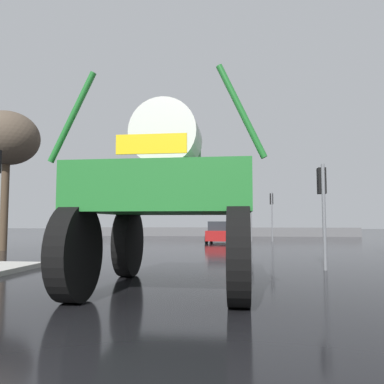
{
  "coord_description": "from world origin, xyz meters",
  "views": [
    {
      "loc": [
        2.54,
        -2.45,
        1.52
      ],
      "look_at": [
        1.17,
        9.81,
        2.46
      ],
      "focal_mm": 35.98,
      "sensor_mm": 36.0,
      "label": 1
    }
  ],
  "objects_px": {
    "traffic_signal_far_left": "(251,211)",
    "bare_tree_left": "(7,140)",
    "traffic_signal_far_right": "(272,205)",
    "oversize_sprayer": "(172,197)",
    "traffic_signal_near_right": "(322,193)",
    "sedan_ahead": "(221,233)"
  },
  "relations": [
    {
      "from": "bare_tree_left",
      "to": "oversize_sprayer",
      "type": "bearing_deg",
      "value": -43.98
    },
    {
      "from": "traffic_signal_near_right",
      "to": "bare_tree_left",
      "type": "xyz_separation_m",
      "value": [
        -14.9,
        6.4,
        3.46
      ]
    },
    {
      "from": "oversize_sprayer",
      "to": "traffic_signal_far_left",
      "type": "relative_size",
      "value": 1.68
    },
    {
      "from": "sedan_ahead",
      "to": "oversize_sprayer",
      "type": "bearing_deg",
      "value": -177.72
    },
    {
      "from": "sedan_ahead",
      "to": "traffic_signal_near_right",
      "type": "height_order",
      "value": "traffic_signal_near_right"
    },
    {
      "from": "traffic_signal_far_left",
      "to": "traffic_signal_far_right",
      "type": "bearing_deg",
      "value": -0.33
    },
    {
      "from": "traffic_signal_far_left",
      "to": "bare_tree_left",
      "type": "bearing_deg",
      "value": -140.6
    },
    {
      "from": "oversize_sprayer",
      "to": "traffic_signal_near_right",
      "type": "distance_m",
      "value": 5.76
    },
    {
      "from": "traffic_signal_far_right",
      "to": "bare_tree_left",
      "type": "height_order",
      "value": "bare_tree_left"
    },
    {
      "from": "traffic_signal_near_right",
      "to": "bare_tree_left",
      "type": "height_order",
      "value": "bare_tree_left"
    },
    {
      "from": "oversize_sprayer",
      "to": "traffic_signal_near_right",
      "type": "relative_size",
      "value": 1.61
    },
    {
      "from": "traffic_signal_far_left",
      "to": "sedan_ahead",
      "type": "bearing_deg",
      "value": -138.6
    },
    {
      "from": "traffic_signal_far_right",
      "to": "bare_tree_left",
      "type": "bearing_deg",
      "value": -143.73
    },
    {
      "from": "traffic_signal_far_right",
      "to": "oversize_sprayer",
      "type": "bearing_deg",
      "value": -101.37
    },
    {
      "from": "bare_tree_left",
      "to": "traffic_signal_far_left",
      "type": "bearing_deg",
      "value": 39.4
    },
    {
      "from": "oversize_sprayer",
      "to": "sedan_ahead",
      "type": "bearing_deg",
      "value": -0.45
    },
    {
      "from": "traffic_signal_near_right",
      "to": "bare_tree_left",
      "type": "distance_m",
      "value": 16.58
    },
    {
      "from": "bare_tree_left",
      "to": "sedan_ahead",
      "type": "bearing_deg",
      "value": 38.98
    },
    {
      "from": "traffic_signal_far_left",
      "to": "bare_tree_left",
      "type": "relative_size",
      "value": 0.43
    },
    {
      "from": "oversize_sprayer",
      "to": "traffic_signal_near_right",
      "type": "xyz_separation_m",
      "value": [
        4.25,
        3.88,
        0.35
      ]
    },
    {
      "from": "traffic_signal_far_right",
      "to": "traffic_signal_far_left",
      "type": "bearing_deg",
      "value": 179.67
    },
    {
      "from": "oversize_sprayer",
      "to": "sedan_ahead",
      "type": "relative_size",
      "value": 1.29
    }
  ]
}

